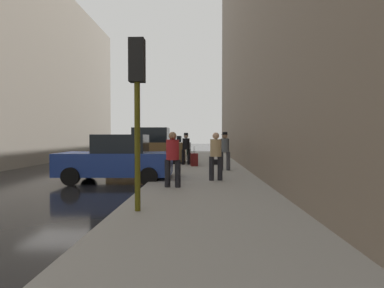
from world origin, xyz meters
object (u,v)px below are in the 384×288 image
at_px(parked_dark_green_sedan, 163,147).
at_px(pedestrian_in_tan_coat, 216,154).
at_px(duffel_bag, 217,162).
at_px(parked_blue_sedan, 117,159).
at_px(fire_hydrant, 179,156).
at_px(traffic_light, 137,87).
at_px(rolling_suitcase, 194,159).
at_px(pedestrian_in_red_jacket, 173,156).
at_px(pedestrian_with_beanie, 225,149).
at_px(parked_gray_coupe, 171,145).
at_px(parked_bronze_suv, 149,148).
at_px(pedestrian_with_fedora, 186,147).

relative_size(parked_dark_green_sedan, pedestrian_in_tan_coat, 2.47).
relative_size(pedestrian_in_tan_coat, duffel_bag, 3.89).
relative_size(parked_blue_sedan, duffel_bag, 9.68).
bearing_deg(parked_dark_green_sedan, fire_hydrant, -73.19).
height_order(parked_blue_sedan, traffic_light, traffic_light).
height_order(pedestrian_in_tan_coat, rolling_suitcase, pedestrian_in_tan_coat).
bearing_deg(pedestrian_in_red_jacket, pedestrian_with_beanie, 67.39).
distance_m(parked_dark_green_sedan, parked_gray_coupe, 6.40).
relative_size(parked_blue_sedan, pedestrian_in_tan_coat, 2.49).
relative_size(parked_bronze_suv, pedestrian_with_beanie, 2.59).
height_order(parked_gray_coupe, pedestrian_with_fedora, pedestrian_with_fedora).
xyz_separation_m(parked_blue_sedan, parked_dark_green_sedan, (0.00, 13.39, 0.00)).
bearing_deg(traffic_light, parked_gray_coupe, 94.28).
bearing_deg(fire_hydrant, parked_blue_sedan, -103.66).
bearing_deg(pedestrian_in_tan_coat, traffic_light, -112.58).
bearing_deg(parked_gray_coupe, pedestrian_in_red_jacket, -83.98).
bearing_deg(pedestrian_with_beanie, parked_bronze_suv, 136.71).
xyz_separation_m(rolling_suitcase, duffel_bag, (1.25, 0.83, -0.20)).
height_order(parked_blue_sedan, pedestrian_with_fedora, pedestrian_with_fedora).
xyz_separation_m(parked_dark_green_sedan, pedestrian_in_red_jacket, (2.30, -15.44, 0.26)).
xyz_separation_m(fire_hydrant, rolling_suitcase, (0.99, -2.68, -0.01)).
xyz_separation_m(parked_blue_sedan, parked_bronze_suv, (-0.00, 6.72, 0.18)).
height_order(parked_bronze_suv, pedestrian_in_red_jacket, parked_bronze_suv).
distance_m(parked_blue_sedan, traffic_light, 5.66).
bearing_deg(parked_dark_green_sedan, parked_gray_coupe, 90.00).
height_order(parked_dark_green_sedan, duffel_bag, parked_dark_green_sedan).
bearing_deg(traffic_light, parked_bronze_suv, 98.99).
height_order(parked_gray_coupe, rolling_suitcase, parked_gray_coupe).
relative_size(parked_dark_green_sedan, pedestrian_with_beanie, 2.38).
bearing_deg(pedestrian_in_red_jacket, traffic_light, -98.67).
bearing_deg(duffel_bag, parked_gray_coupe, 105.87).
xyz_separation_m(parked_dark_green_sedan, pedestrian_with_fedora, (2.32, -7.94, 0.29)).
xyz_separation_m(parked_blue_sedan, traffic_light, (1.85, -5.00, 1.91)).
relative_size(parked_blue_sedan, parked_gray_coupe, 1.00).
bearing_deg(parked_dark_green_sedan, duffel_bag, -62.67).
xyz_separation_m(parked_bronze_suv, pedestrian_in_tan_coat, (3.71, -7.27, 0.07)).
bearing_deg(pedestrian_with_fedora, pedestrian_in_tan_coat, -77.02).
distance_m(parked_blue_sedan, parked_dark_green_sedan, 13.39).
xyz_separation_m(pedestrian_with_beanie, pedestrian_in_tan_coat, (-0.57, -3.24, -0.03)).
bearing_deg(rolling_suitcase, parked_gray_coupe, 100.51).
bearing_deg(pedestrian_in_tan_coat, fire_hydrant, 103.44).
height_order(parked_dark_green_sedan, pedestrian_with_fedora, pedestrian_with_fedora).
height_order(parked_gray_coupe, traffic_light, traffic_light).
relative_size(parked_blue_sedan, pedestrian_in_red_jacket, 2.49).
bearing_deg(pedestrian_in_red_jacket, fire_hydrant, 93.03).
xyz_separation_m(parked_gray_coupe, fire_hydrant, (1.80, -12.37, -0.35)).
bearing_deg(parked_gray_coupe, pedestrian_with_beanie, -75.95).
distance_m(parked_bronze_suv, pedestrian_with_fedora, 2.65).
distance_m(parked_bronze_suv, fire_hydrant, 2.01).
xyz_separation_m(parked_bronze_suv, pedestrian_in_red_jacket, (2.30, -8.77, 0.07)).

